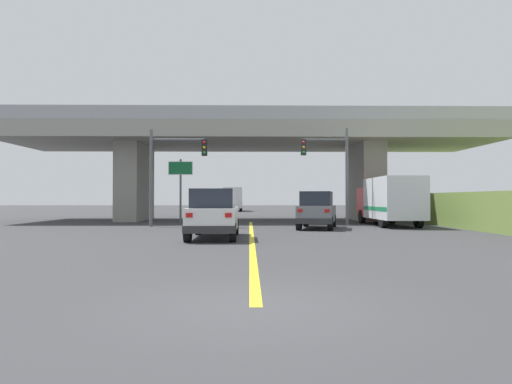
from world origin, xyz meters
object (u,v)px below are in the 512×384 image
traffic_signal_farside (170,164)px  box_truck (390,200)px  highway_sign (181,176)px  semi_truck_distant (233,199)px  suv_lead (214,214)px  suv_crossing (317,210)px  traffic_signal_nearside (332,164)px

traffic_signal_farside → box_truck: bearing=2.5°
traffic_signal_farside → highway_sign: 4.71m
highway_sign → semi_truck_distant: highway_sign is taller
suv_lead → highway_sign: (-3.30, 12.46, 2.22)m
suv_lead → traffic_signal_farside: (-3.19, 7.77, 2.67)m
suv_lead → traffic_signal_farside: size_ratio=0.82×
suv_lead → highway_sign: size_ratio=1.06×
suv_lead → semi_truck_distant: (-0.65, 40.42, 0.60)m
suv_crossing → traffic_signal_farside: 8.98m
traffic_signal_farside → suv_crossing: bearing=-12.7°
traffic_signal_farside → semi_truck_distant: size_ratio=0.87×
suv_lead → box_truck: bearing=40.0°
box_truck → highway_sign: 13.98m
suv_crossing → semi_truck_distant: bearing=113.3°
box_truck → traffic_signal_farside: 13.32m
traffic_signal_nearside → highway_sign: 10.53m
traffic_signal_farside → suv_lead: bearing=-67.7°
suv_lead → highway_sign: bearing=104.9°
highway_sign → semi_truck_distant: size_ratio=0.67×
traffic_signal_farside → traffic_signal_nearside: bearing=5.4°
traffic_signal_farside → highway_sign: size_ratio=1.30×
suv_lead → semi_truck_distant: bearing=90.9°
traffic_signal_farside → semi_truck_distant: bearing=85.6°
traffic_signal_farside → highway_sign: bearing=91.4°
traffic_signal_nearside → highway_sign: (-9.82, 3.76, -0.53)m
box_truck → semi_truck_distant: size_ratio=1.05×
traffic_signal_nearside → highway_sign: size_ratio=1.36×
highway_sign → suv_lead: bearing=-75.1°
suv_crossing → highway_sign: bearing=156.0°
box_truck → traffic_signal_farside: traffic_signal_farside is taller
highway_sign → box_truck: bearing=-17.3°
suv_crossing → semi_truck_distant: 35.02m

